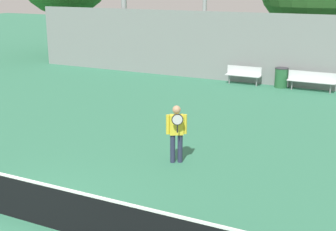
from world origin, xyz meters
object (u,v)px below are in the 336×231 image
(bench_courtside_near, at_px, (244,73))
(trash_bin, at_px, (281,78))
(bench_adjacent_court, at_px, (312,79))
(tennis_net, at_px, (12,196))
(tennis_player, at_px, (176,130))

(bench_courtside_near, xyz_separation_m, trash_bin, (1.79, 0.20, -0.09))
(bench_courtside_near, bearing_deg, trash_bin, 6.40)
(bench_adjacent_court, bearing_deg, tennis_net, -102.97)
(bench_courtside_near, distance_m, bench_adjacent_court, 3.22)
(trash_bin, bearing_deg, tennis_player, -91.65)
(bench_courtside_near, xyz_separation_m, bench_adjacent_court, (3.22, 0.00, 0.00))
(bench_courtside_near, bearing_deg, tennis_player, -82.10)
(bench_courtside_near, bearing_deg, bench_adjacent_court, 0.02)
(tennis_net, relative_size, bench_adjacent_court, 5.42)
(bench_adjacent_court, bearing_deg, trash_bin, 172.06)
(tennis_net, height_order, tennis_player, tennis_player)
(tennis_net, bearing_deg, bench_adjacent_court, 77.03)
(tennis_net, distance_m, trash_bin, 15.38)
(tennis_player, bearing_deg, trash_bin, 58.07)
(tennis_net, distance_m, tennis_player, 4.75)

